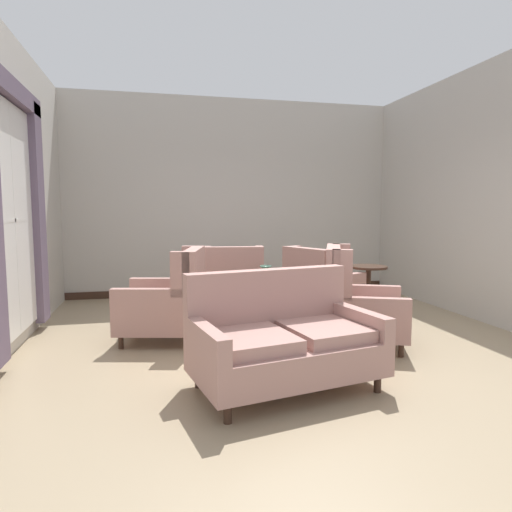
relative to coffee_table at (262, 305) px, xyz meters
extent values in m
plane|color=#9E896B|center=(0.18, -0.33, -0.38)|extent=(8.88, 8.88, 0.00)
cube|color=#BCB7AD|center=(0.18, 2.84, 1.29)|extent=(5.83, 0.08, 3.35)
cube|color=#BCB7AD|center=(-2.65, 0.62, 1.29)|extent=(0.08, 4.44, 3.35)
cube|color=#BCB7AD|center=(3.02, 0.62, 1.29)|extent=(0.08, 4.44, 3.35)
cube|color=#382319|center=(0.18, 2.78, -0.32)|extent=(5.67, 0.03, 0.12)
cube|color=silver|center=(-2.59, 0.16, 0.97)|extent=(0.03, 1.27, 2.29)
cube|color=white|center=(-2.57, 0.16, 0.97)|extent=(0.02, 1.35, 2.37)
cube|color=white|center=(-2.57, 0.16, 0.97)|extent=(0.02, 0.04, 2.29)
cube|color=white|center=(-2.57, 0.16, 0.97)|extent=(0.02, 1.27, 0.04)
cube|color=#605166|center=(-2.53, 0.98, 1.02)|extent=(0.10, 0.32, 2.59)
cube|color=#605166|center=(-2.53, 0.16, 2.28)|extent=(0.10, 1.95, 0.20)
cylinder|color=#382319|center=(0.00, 0.00, 0.05)|extent=(1.00, 1.00, 0.04)
cylinder|color=#382319|center=(0.00, 0.00, -0.15)|extent=(0.10, 0.10, 0.37)
cube|color=#382319|center=(0.22, -0.02, -0.34)|extent=(0.28, 0.09, 0.07)
cube|color=#382319|center=(-0.13, 0.18, -0.34)|extent=(0.21, 0.26, 0.07)
cube|color=#382319|center=(-0.09, -0.20, -0.34)|extent=(0.17, 0.28, 0.07)
cylinder|color=#4C7A66|center=(0.05, 0.00, 0.08)|extent=(0.09, 0.09, 0.02)
ellipsoid|color=#4C7A66|center=(0.05, 0.00, 0.22)|extent=(0.16, 0.16, 0.25)
cylinder|color=#4C7A66|center=(0.05, 0.00, 0.39)|extent=(0.08, 0.08, 0.10)
torus|color=#4C7A66|center=(0.05, 0.00, 0.44)|extent=(0.14, 0.14, 0.02)
cube|color=tan|center=(-0.15, -1.50, -0.10)|extent=(1.62, 1.12, 0.27)
cube|color=tan|center=(-0.22, -1.15, 0.30)|extent=(1.48, 0.43, 0.54)
cube|color=tan|center=(-0.47, -1.60, 0.08)|extent=(0.71, 0.75, 0.10)
cube|color=tan|center=(0.17, -1.47, 0.08)|extent=(0.71, 0.75, 0.10)
cube|color=tan|center=(-0.82, -1.68, 0.13)|extent=(0.25, 0.75, 0.20)
cube|color=tan|center=(0.53, -1.41, 0.13)|extent=(0.25, 0.75, 0.20)
cylinder|color=#382319|center=(-0.72, -1.96, -0.31)|extent=(0.06, 0.06, 0.14)
cylinder|color=#382319|center=(0.54, -1.71, -0.31)|extent=(0.06, 0.06, 0.14)
cylinder|color=#382319|center=(-0.85, -1.29, -0.31)|extent=(0.06, 0.06, 0.14)
cylinder|color=#382319|center=(0.41, -1.04, -0.31)|extent=(0.06, 0.06, 0.14)
cube|color=tan|center=(1.02, -0.53, -0.10)|extent=(1.09, 1.10, 0.27)
cube|color=tan|center=(0.70, -0.39, 0.36)|extent=(0.46, 0.83, 0.66)
cube|color=tan|center=(0.64, -0.77, 0.44)|extent=(0.22, 0.17, 0.50)
cube|color=tan|center=(0.93, -0.08, 0.44)|extent=(0.22, 0.17, 0.50)
cube|color=tan|center=(0.92, -0.89, 0.12)|extent=(0.71, 0.38, 0.18)
cube|color=tan|center=(1.21, -0.20, 0.12)|extent=(0.71, 0.38, 0.18)
cylinder|color=#382319|center=(1.19, -0.97, -0.31)|extent=(0.06, 0.06, 0.14)
cylinder|color=#382319|center=(1.46, -0.34, -0.31)|extent=(0.06, 0.06, 0.14)
cylinder|color=#382319|center=(0.57, -0.71, -0.31)|extent=(0.06, 0.06, 0.14)
cylinder|color=#382319|center=(0.84, -0.08, -0.31)|extent=(0.06, 0.06, 0.14)
cube|color=tan|center=(-1.12, 0.17, -0.10)|extent=(1.05, 1.00, 0.27)
cube|color=tan|center=(-0.75, 0.09, 0.34)|extent=(0.32, 0.83, 0.62)
cube|color=tan|center=(-0.76, 0.46, 0.42)|extent=(0.22, 0.14, 0.47)
cube|color=tan|center=(-0.92, -0.24, 0.42)|extent=(0.22, 0.14, 0.47)
cube|color=tan|center=(-1.08, 0.53, 0.15)|extent=(0.79, 0.28, 0.24)
cube|color=tan|center=(-1.25, -0.17, 0.15)|extent=(0.79, 0.28, 0.24)
cylinder|color=#382319|center=(-1.40, 0.58, -0.31)|extent=(0.06, 0.06, 0.14)
cylinder|color=#382319|center=(-1.55, -0.07, -0.31)|extent=(0.06, 0.06, 0.14)
cylinder|color=#382319|center=(-0.69, 0.41, -0.31)|extent=(0.06, 0.06, 0.14)
cylinder|color=#382319|center=(-0.84, -0.23, -0.31)|extent=(0.06, 0.06, 0.14)
cube|color=tan|center=(0.97, 0.56, -0.09)|extent=(1.03, 1.02, 0.29)
cube|color=tan|center=(0.68, 0.42, 0.33)|extent=(0.45, 0.75, 0.55)
cube|color=tan|center=(0.90, 0.16, 0.40)|extent=(0.22, 0.17, 0.42)
cube|color=tan|center=(0.62, 0.76, 0.40)|extent=(0.22, 0.17, 0.42)
cube|color=tan|center=(1.15, 0.28, 0.17)|extent=(0.66, 0.38, 0.22)
cube|color=tan|center=(0.88, 0.88, 0.17)|extent=(0.66, 0.38, 0.22)
cylinder|color=#382319|center=(1.38, 0.42, -0.31)|extent=(0.06, 0.06, 0.14)
cylinder|color=#382319|center=(1.13, 0.96, -0.31)|extent=(0.06, 0.06, 0.14)
cylinder|color=#382319|center=(0.82, 0.16, -0.31)|extent=(0.06, 0.06, 0.14)
cylinder|color=#382319|center=(0.56, 0.70, -0.31)|extent=(0.06, 0.06, 0.14)
cube|color=tan|center=(-0.08, 1.43, -0.10)|extent=(0.93, 0.99, 0.27)
cube|color=tan|center=(-0.13, 1.07, 0.31)|extent=(0.83, 0.26, 0.55)
cube|color=tan|center=(0.23, 1.10, 0.38)|extent=(0.13, 0.21, 0.42)
cube|color=tan|center=(-0.47, 1.21, 0.38)|extent=(0.13, 0.21, 0.42)
cube|color=tan|center=(0.28, 1.43, 0.15)|extent=(0.21, 0.79, 0.23)
cube|color=tan|center=(-0.43, 1.54, 0.15)|extent=(0.21, 0.79, 0.23)
cylinder|color=#382319|center=(0.30, 1.75, -0.31)|extent=(0.06, 0.06, 0.14)
cylinder|color=#382319|center=(-0.35, 1.84, -0.31)|extent=(0.06, 0.06, 0.14)
cylinder|color=#382319|center=(0.19, 1.03, -0.31)|extent=(0.06, 0.06, 0.14)
cylinder|color=#382319|center=(-0.46, 1.12, -0.31)|extent=(0.06, 0.06, 0.14)
cylinder|color=#382319|center=(1.60, 0.56, 0.32)|extent=(0.50, 0.50, 0.03)
cylinder|color=#382319|center=(1.60, 0.56, -0.04)|extent=(0.07, 0.07, 0.69)
cylinder|color=#382319|center=(1.60, 0.56, -0.36)|extent=(0.32, 0.32, 0.04)
camera|label=1|loc=(-1.18, -4.87, 1.08)|focal=31.38mm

